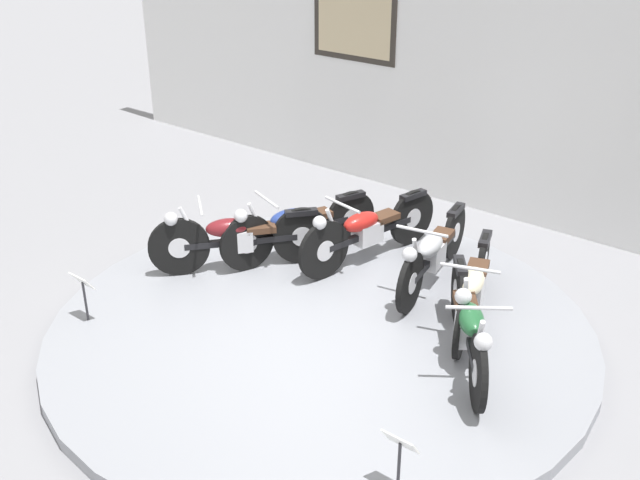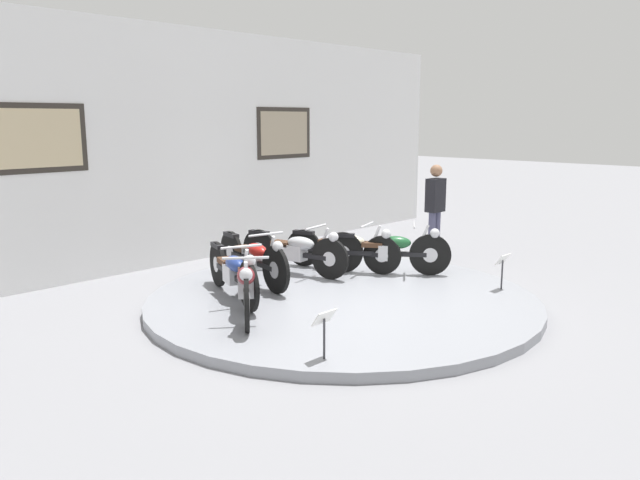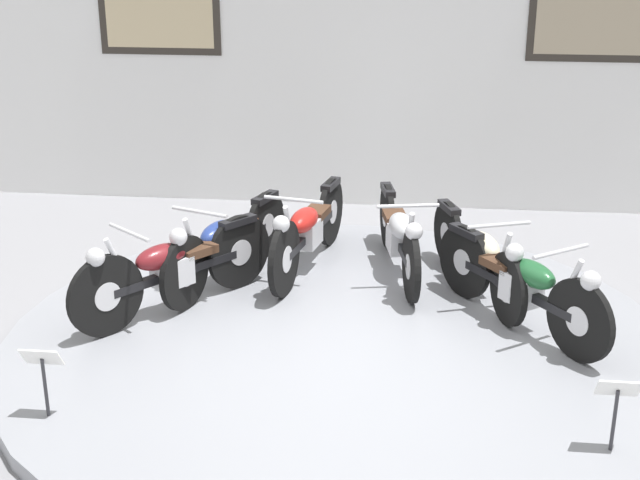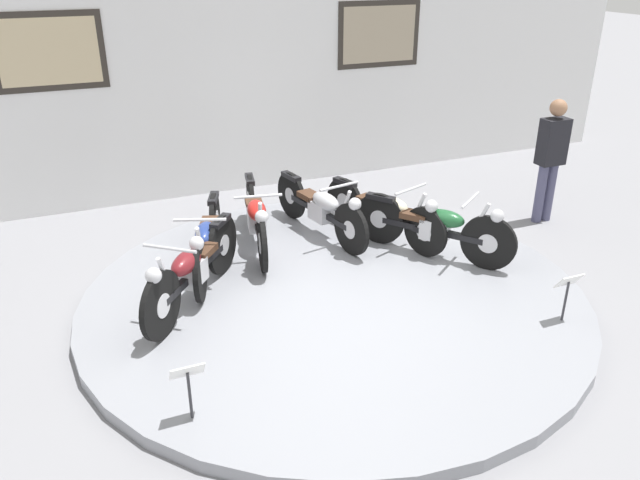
{
  "view_description": "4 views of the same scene",
  "coord_description": "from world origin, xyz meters",
  "px_view_note": "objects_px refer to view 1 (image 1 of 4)",
  "views": [
    {
      "loc": [
        3.91,
        -4.88,
        4.03
      ],
      "look_at": [
        -0.22,
        0.26,
        0.86
      ],
      "focal_mm": 42.0,
      "sensor_mm": 36.0,
      "label": 1
    },
    {
      "loc": [
        -6.12,
        -5.49,
        2.49
      ],
      "look_at": [
        -0.23,
        0.2,
        0.91
      ],
      "focal_mm": 35.0,
      "sensor_mm": 36.0,
      "label": 2
    },
    {
      "loc": [
        0.54,
        -6.32,
        3.29
      ],
      "look_at": [
        -0.18,
        0.19,
        0.85
      ],
      "focal_mm": 50.0,
      "sensor_mm": 36.0,
      "label": 3
    },
    {
      "loc": [
        -2.38,
        -5.29,
        3.4
      ],
      "look_at": [
        -0.08,
        0.19,
        0.65
      ],
      "focal_mm": 35.0,
      "sensor_mm": 36.0,
      "label": 4
    }
  ],
  "objects_px": {
    "motorcycle_blue": "(297,225)",
    "motorcycle_red": "(367,229)",
    "info_placard_front_centre": "(400,449)",
    "motorcycle_silver": "(433,252)",
    "info_placard_front_left": "(83,287)",
    "motorcycle_green": "(469,324)",
    "motorcycle_maroon": "(237,236)",
    "motorcycle_cream": "(473,287)"
  },
  "relations": [
    {
      "from": "motorcycle_maroon",
      "to": "motorcycle_green",
      "type": "distance_m",
      "value": 2.84
    },
    {
      "from": "motorcycle_cream",
      "to": "info_placard_front_centre",
      "type": "distance_m",
      "value": 2.46
    },
    {
      "from": "motorcycle_cream",
      "to": "info_placard_front_centre",
      "type": "bearing_deg",
      "value": -73.26
    },
    {
      "from": "motorcycle_blue",
      "to": "motorcycle_red",
      "type": "relative_size",
      "value": 0.95
    },
    {
      "from": "motorcycle_red",
      "to": "motorcycle_green",
      "type": "xyz_separation_m",
      "value": [
        1.84,
        -1.05,
        -0.01
      ]
    },
    {
      "from": "motorcycle_blue",
      "to": "motorcycle_green",
      "type": "relative_size",
      "value": 1.15
    },
    {
      "from": "motorcycle_maroon",
      "to": "motorcycle_silver",
      "type": "xyz_separation_m",
      "value": [
        1.84,
        1.05,
        -0.02
      ]
    },
    {
      "from": "motorcycle_maroon",
      "to": "motorcycle_green",
      "type": "height_order",
      "value": "motorcycle_maroon"
    },
    {
      "from": "motorcycle_maroon",
      "to": "motorcycle_red",
      "type": "bearing_deg",
      "value": 46.42
    },
    {
      "from": "motorcycle_maroon",
      "to": "info_placard_front_centre",
      "type": "distance_m",
      "value": 3.67
    },
    {
      "from": "motorcycle_blue",
      "to": "motorcycle_red",
      "type": "height_order",
      "value": "motorcycle_red"
    },
    {
      "from": "motorcycle_maroon",
      "to": "motorcycle_green",
      "type": "bearing_deg",
      "value": -0.05
    },
    {
      "from": "motorcycle_blue",
      "to": "info_placard_front_centre",
      "type": "relative_size",
      "value": 3.69
    },
    {
      "from": "info_placard_front_left",
      "to": "motorcycle_maroon",
      "type": "bearing_deg",
      "value": 76.8
    },
    {
      "from": "info_placard_front_centre",
      "to": "motorcycle_silver",
      "type": "bearing_deg",
      "value": 116.92
    },
    {
      "from": "motorcycle_cream",
      "to": "motorcycle_green",
      "type": "bearing_deg",
      "value": -64.69
    },
    {
      "from": "info_placard_front_left",
      "to": "info_placard_front_centre",
      "type": "xyz_separation_m",
      "value": [
        3.64,
        0.0,
        0.0
      ]
    },
    {
      "from": "motorcycle_blue",
      "to": "motorcycle_cream",
      "type": "relative_size",
      "value": 1.01
    },
    {
      "from": "motorcycle_maroon",
      "to": "motorcycle_green",
      "type": "relative_size",
      "value": 0.98
    },
    {
      "from": "motorcycle_green",
      "to": "info_placard_front_left",
      "type": "bearing_deg",
      "value": -152.23
    },
    {
      "from": "info_placard_front_left",
      "to": "motorcycle_cream",
      "type": "bearing_deg",
      "value": 38.77
    },
    {
      "from": "motorcycle_cream",
      "to": "info_placard_front_left",
      "type": "bearing_deg",
      "value": -141.23
    },
    {
      "from": "motorcycle_green",
      "to": "motorcycle_blue",
      "type": "bearing_deg",
      "value": 165.55
    },
    {
      "from": "motorcycle_green",
      "to": "info_placard_front_left",
      "type": "distance_m",
      "value": 3.66
    },
    {
      "from": "motorcycle_silver",
      "to": "info_placard_front_centre",
      "type": "distance_m",
      "value": 3.09
    },
    {
      "from": "motorcycle_red",
      "to": "info_placard_front_left",
      "type": "xyz_separation_m",
      "value": [
        -1.4,
        -2.76,
        -0.03
      ]
    },
    {
      "from": "motorcycle_blue",
      "to": "motorcycle_red",
      "type": "xyz_separation_m",
      "value": [
        0.69,
        0.4,
        0.01
      ]
    },
    {
      "from": "info_placard_front_centre",
      "to": "motorcycle_green",
      "type": "bearing_deg",
      "value": 103.24
    },
    {
      "from": "motorcycle_blue",
      "to": "info_placard_front_centre",
      "type": "height_order",
      "value": "motorcycle_blue"
    },
    {
      "from": "motorcycle_maroon",
      "to": "motorcycle_red",
      "type": "xyz_separation_m",
      "value": [
        1.0,
        1.05,
        0.0
      ]
    },
    {
      "from": "motorcycle_maroon",
      "to": "motorcycle_cream",
      "type": "xyz_separation_m",
      "value": [
        2.53,
        0.65,
        -0.03
      ]
    },
    {
      "from": "motorcycle_blue",
      "to": "motorcycle_green",
      "type": "height_order",
      "value": "motorcycle_blue"
    },
    {
      "from": "motorcycle_green",
      "to": "info_placard_front_left",
      "type": "relative_size",
      "value": 3.2
    },
    {
      "from": "motorcycle_cream",
      "to": "info_placard_front_centre",
      "type": "relative_size",
      "value": 3.63
    },
    {
      "from": "motorcycle_maroon",
      "to": "motorcycle_silver",
      "type": "height_order",
      "value": "motorcycle_maroon"
    },
    {
      "from": "motorcycle_red",
      "to": "motorcycle_silver",
      "type": "height_order",
      "value": "motorcycle_red"
    },
    {
      "from": "motorcycle_red",
      "to": "info_placard_front_centre",
      "type": "distance_m",
      "value": 3.56
    },
    {
      "from": "motorcycle_blue",
      "to": "info_placard_front_left",
      "type": "height_order",
      "value": "motorcycle_blue"
    },
    {
      "from": "motorcycle_blue",
      "to": "motorcycle_green",
      "type": "xyz_separation_m",
      "value": [
        2.53,
        -0.65,
        -0.0
      ]
    },
    {
      "from": "info_placard_front_centre",
      "to": "info_placard_front_left",
      "type": "bearing_deg",
      "value": 180.0
    },
    {
      "from": "motorcycle_green",
      "to": "motorcycle_maroon",
      "type": "bearing_deg",
      "value": 179.95
    },
    {
      "from": "motorcycle_green",
      "to": "info_placard_front_centre",
      "type": "relative_size",
      "value": 3.2
    }
  ]
}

